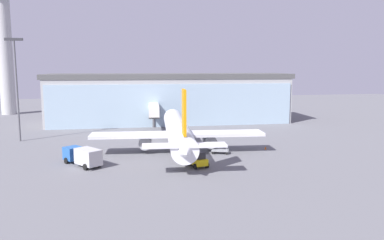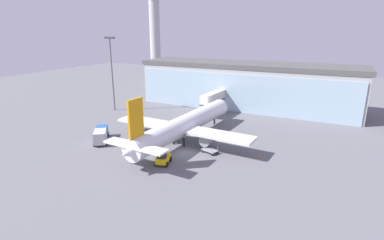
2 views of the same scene
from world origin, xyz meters
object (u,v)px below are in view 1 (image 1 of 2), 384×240
Objects in this scene: control_tower at (4,32)px; pushback_tug at (198,160)px; apron_light_mast at (16,81)px; catering_truck at (83,156)px; baggage_cart at (220,151)px; jet_bridge at (154,111)px; safety_cone_wingtip at (266,148)px; airplane at (178,131)px; safety_cone_nose at (188,163)px.

control_tower is 11.10× the size of pushback_tug.
apron_light_mast is 2.72× the size of catering_truck.
jet_bridge is at bearing -51.86° from baggage_cart.
pushback_tug is 6.45× the size of safety_cone_wingtip.
airplane is (43.01, -58.52, -20.80)m from control_tower.
baggage_cart is at bearing 43.44° from safety_cone_nose.
control_tower reaches higher than airplane.
apron_light_mast is 26.94m from catering_truck.
airplane is (28.57, -13.97, -8.08)m from apron_light_mast.
jet_bridge is 28.32m from apron_light_mast.
apron_light_mast is 35.35× the size of safety_cone_nose.
control_tower reaches higher than pushback_tug.
airplane is at bearing 91.15° from safety_cone_nose.
safety_cone_nose is at bearing -57.42° from control_tower.
control_tower is at bearing 122.58° from safety_cone_nose.
safety_cone_nose is (2.45, -30.82, -4.17)m from jet_bridge.
pushback_tug is (-5.17, -7.52, 0.47)m from baggage_cart.
control_tower is at bearing 134.21° from safety_cone_wingtip.
airplane is 7.82m from baggage_cart.
jet_bridge is 29.20m from safety_cone_wingtip.
catering_truck is 15.11m from safety_cone_nose.
jet_bridge is 31.34m from catering_truck.
apron_light_mast is 6.15× the size of baggage_cart.
control_tower reaches higher than baggage_cart.
pushback_tug is 6.45× the size of safety_cone_nose.
jet_bridge is 32.62m from pushback_tug.
apron_light_mast is (-26.30, -7.79, 7.04)m from jet_bridge.
airplane is 64.46× the size of safety_cone_wingtip.
safety_cone_nose is (-1.29, 1.40, -0.70)m from pushback_tug.
safety_cone_wingtip is at bearing -116.51° from catering_truck.
baggage_cart reaches higher than safety_cone_nose.
jet_bridge reaches higher than safety_cone_wingtip.
pushback_tug is (16.19, -3.60, -0.49)m from catering_truck.
baggage_cart is at bearing -169.01° from safety_cone_wingtip.
apron_light_mast is 38.50m from safety_cone_nose.
airplane is at bearing -6.54° from pushback_tug.
safety_cone_nose is (-6.46, -6.11, -0.23)m from baggage_cart.
airplane is 16.35m from catering_truck.
jet_bridge reaches higher than baggage_cart.
baggage_cart is (8.91, -24.70, -3.94)m from jet_bridge.
control_tower is at bearing 40.71° from airplane.
airplane reaches higher than pushback_tug.
pushback_tug is at bearing -167.60° from airplane.
apron_light_mast is 35.35× the size of safety_cone_wingtip.
safety_cone_wingtip is at bearing -19.23° from apron_light_mast.
safety_cone_wingtip is (43.74, -15.25, -11.21)m from apron_light_mast.
apron_light_mast is 40.12m from pushback_tug.
jet_bridge is at bearing -7.91° from pushback_tug.
catering_truck is (13.86, -20.82, -10.01)m from apron_light_mast.
control_tower is 83.69m from safety_cone_nose.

